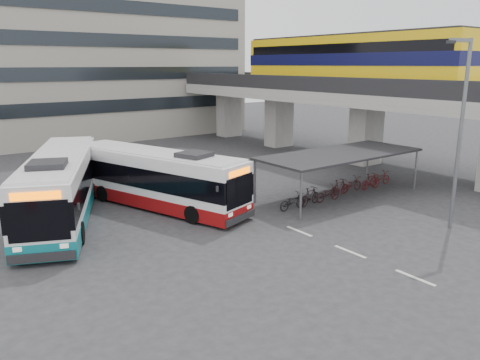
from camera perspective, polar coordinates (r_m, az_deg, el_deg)
ground at (r=20.23m, az=2.06°, el=-7.74°), size 120.00×120.00×0.00m
viaduct at (r=38.74m, az=11.63°, el=11.85°), size 8.00×32.00×9.68m
bike_shelter at (r=27.57m, az=12.04°, el=0.83°), size 10.00×4.00×2.54m
office_block at (r=53.90m, az=-18.20°, el=18.66°), size 30.00×15.00×25.00m
road_markings at (r=19.88m, az=13.28°, el=-8.49°), size 0.15×7.60×0.01m
bus_main at (r=25.37m, az=-10.20°, el=0.13°), size 5.71×11.16×3.24m
bus_teal at (r=24.52m, az=-21.01°, el=-0.80°), size 7.08×11.84×3.49m
pedestrian at (r=22.84m, az=-3.79°, el=-2.75°), size 0.45×0.67×1.84m
lamp_post at (r=23.06m, az=25.22°, el=6.18°), size 1.50×0.41×8.56m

